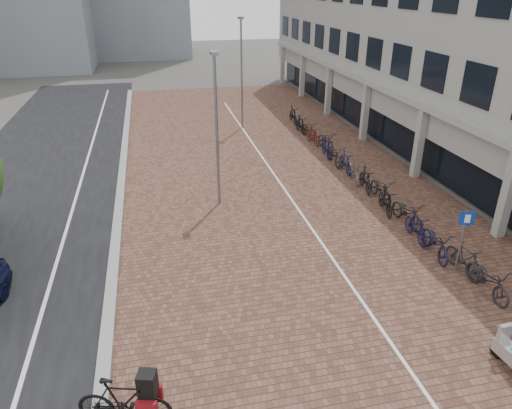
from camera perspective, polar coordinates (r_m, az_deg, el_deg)
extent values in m
plane|color=#474442|center=(12.75, 6.19, -16.92)|extent=(140.00, 140.00, 0.00)
cube|color=brown|center=(23.13, 1.58, 3.88)|extent=(14.50, 42.00, 0.04)
cube|color=black|center=(23.21, -25.79, 1.28)|extent=(8.00, 50.00, 0.03)
cube|color=gray|center=(22.56, -16.21, 2.40)|extent=(0.35, 42.00, 0.14)
cube|color=white|center=(22.80, -20.94, 1.82)|extent=(0.12, 44.00, 0.00)
cube|color=white|center=(23.17, 2.06, 3.98)|extent=(0.10, 30.00, 0.00)
cube|color=black|center=(28.81, 14.70, 11.02)|extent=(0.15, 38.00, 3.20)
cube|color=gray|center=(28.35, 14.73, 14.43)|extent=(1.60, 38.00, 0.30)
cube|color=gray|center=(18.94, 28.47, 1.06)|extent=(0.35, 0.35, 3.40)
cube|color=gray|center=(23.41, 19.38, 7.09)|extent=(0.35, 0.35, 3.40)
cube|color=gray|center=(28.46, 13.23, 11.00)|extent=(0.35, 0.35, 3.40)
cube|color=gray|center=(33.82, 8.89, 13.63)|extent=(0.35, 0.35, 3.40)
cube|color=gray|center=(39.36, 5.70, 15.48)|extent=(0.35, 0.35, 3.40)
cube|color=gray|center=(45.02, 3.26, 16.85)|extent=(0.35, 0.35, 3.40)
imported|color=black|center=(10.98, -15.86, -22.26)|extent=(2.13, 1.12, 1.23)
cube|color=black|center=(10.58, -16.24, -20.22)|extent=(0.45, 0.43, 0.56)
cube|color=maroon|center=(10.96, -17.14, -22.10)|extent=(0.45, 0.24, 0.43)
cube|color=maroon|center=(10.91, -14.67, -21.97)|extent=(0.45, 0.24, 0.43)
cylinder|color=slate|center=(16.28, 23.79, -4.52)|extent=(0.07, 0.07, 2.01)
cube|color=#0B2E97|center=(15.83, 24.46, -1.56)|extent=(0.45, 0.18, 0.46)
cylinder|color=slate|center=(18.87, -4.82, 8.66)|extent=(0.12, 0.12, 6.20)
cylinder|color=slate|center=(29.83, -1.79, 15.52)|extent=(0.12, 0.12, 6.67)
imported|color=black|center=(15.78, 26.55, -8.19)|extent=(0.70, 1.98, 1.04)
imported|color=black|center=(16.53, 24.25, -6.09)|extent=(0.67, 1.79, 1.05)
imported|color=#131634|center=(17.14, 21.21, -4.36)|extent=(0.96, 2.05, 1.04)
imported|color=#131233|center=(17.93, 19.06, -2.61)|extent=(0.63, 1.78, 1.05)
imported|color=black|center=(18.93, 18.08, -0.94)|extent=(0.85, 2.02, 1.04)
imported|color=black|center=(19.67, 15.63, 0.44)|extent=(0.79, 1.81, 1.05)
imported|color=black|center=(20.75, 15.11, 1.84)|extent=(0.74, 1.99, 1.04)
imported|color=black|center=(21.60, 13.28, 3.03)|extent=(0.76, 1.80, 1.05)
imported|color=#635F5A|center=(22.53, 11.86, 4.10)|extent=(1.04, 2.06, 1.04)
imported|color=#131A36|center=(23.53, 10.89, 5.15)|extent=(0.64, 1.78, 1.05)
imported|color=black|center=(24.47, 9.57, 6.05)|extent=(0.78, 2.00, 1.04)
imported|color=#131233|center=(25.48, 8.63, 6.93)|extent=(0.67, 1.79, 1.05)
imported|color=black|center=(26.64, 8.59, 7.75)|extent=(0.84, 2.02, 1.04)
imported|color=#531916|center=(27.53, 6.96, 8.45)|extent=(0.65, 1.79, 1.05)
imported|color=black|center=(28.62, 6.52, 9.13)|extent=(0.86, 2.03, 1.04)
imported|color=black|center=(29.61, 5.47, 9.76)|extent=(0.52, 1.76, 1.05)
imported|color=#5F5C56|center=(30.74, 5.25, 10.35)|extent=(0.83, 2.02, 1.04)
imported|color=black|center=(31.79, 4.57, 10.90)|extent=(0.55, 1.76, 1.05)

